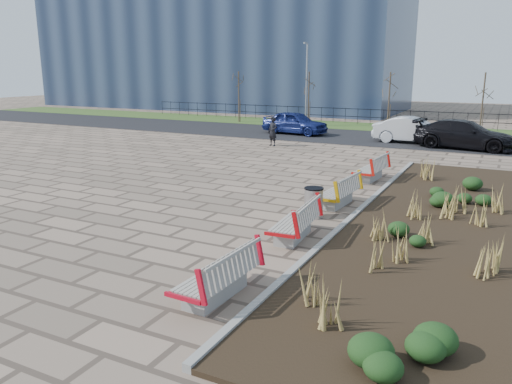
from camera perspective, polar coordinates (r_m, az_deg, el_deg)
The scene contains 21 objects.
ground at distance 12.81m, azimuth -12.22°, elevation -6.08°, with size 120.00×120.00×0.00m, color #866F5C.
planting_bed at distance 14.96m, azimuth 20.14°, elevation -3.50°, with size 4.50×18.00×0.10m, color black.
planting_curb at distance 15.36m, azimuth 11.52°, elevation -2.37°, with size 0.16×18.00×0.15m, color gray.
grass_verge_far at distance 38.29m, azimuth 15.24°, elevation 7.08°, with size 80.00×5.00×0.04m, color #33511E.
road at distance 32.48m, azimuth 13.01°, elevation 6.03°, with size 80.00×7.00×0.02m, color black.
bench_a at distance 9.72m, azimuth -4.68°, elevation -9.27°, with size 0.90×2.10×1.00m, color red, non-canonical shape.
bench_b at distance 12.94m, azimuth 4.26°, elevation -3.25°, with size 0.90×2.10×1.00m, color #BB0C11, non-canonical shape.
bench_c at distance 16.22m, azimuth 9.21°, elevation 0.17°, with size 0.90×2.10×1.00m, color #D6980B, non-canonical shape.
bench_d at distance 20.19m, azimuth 12.92°, elevation 2.73°, with size 0.90×2.10×1.00m, color #B8130C, non-canonical shape.
litter_bin at distance 14.86m, azimuth 6.59°, elevation -1.25°, with size 0.55×0.55×0.89m, color #B2B2B7.
pedestrian at distance 28.42m, azimuth 1.92°, elevation 6.94°, with size 0.60×0.39×1.65m, color black.
car_blue at distance 33.60m, azimuth 4.47°, elevation 7.91°, with size 1.77×4.41×1.50m, color navy.
car_silver at distance 30.88m, azimuth 17.51°, elevation 6.76°, with size 1.59×4.55×1.50m, color silver.
car_black at distance 29.63m, azimuth 22.75°, elevation 6.09°, with size 2.17×5.33×1.55m, color black.
tree_a at distance 40.90m, azimuth -1.98°, elevation 10.82°, with size 1.40×1.40×4.00m, color #4C3D2D, non-canonical shape.
tree_b at distance 38.37m, azimuth 6.03°, elevation 10.54°, with size 1.40×1.40×4.00m, color #4C3D2D, non-canonical shape.
tree_c at distance 36.65m, azimuth 14.95°, elevation 9.99°, with size 1.40×1.40×4.00m, color #4C3D2D, non-canonical shape.
tree_d at distance 35.87m, azimuth 24.45°, elevation 9.14°, with size 1.40×1.40×4.00m, color #4C3D2D, non-canonical shape.
lamp_west at distance 37.85m, azimuth 5.79°, elevation 12.01°, with size 0.24×0.60×6.00m, color gray, non-canonical shape.
railing_fence at distance 39.69m, azimuth 15.76°, elevation 8.18°, with size 44.00×0.10×1.20m, color black, non-canonical shape.
building_glass at distance 57.62m, azimuth -4.36°, elevation 17.15°, with size 40.00×14.00×15.00m, color #192338.
Camera 1 is at (7.73, -9.25, 4.34)m, focal length 35.00 mm.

